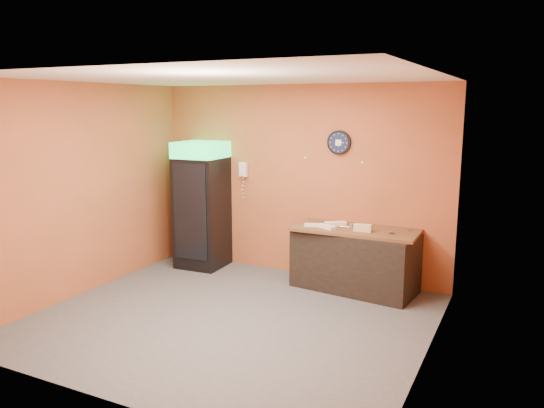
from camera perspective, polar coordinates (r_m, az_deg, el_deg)
The scene contains 15 objects.
floor at distance 6.47m, azimuth -4.41°, elevation -12.20°, with size 4.50×4.50×0.00m, color #47474C.
back_wall at distance 7.83m, azimuth 2.92°, elevation 2.49°, with size 4.50×0.02×2.80m, color #BB5935.
left_wall at distance 7.46m, azimuth -19.62°, elevation 1.48°, with size 0.02×4.00×2.80m, color #BB5935.
right_wall at distance 5.30m, azimuth 16.81°, elevation -1.90°, with size 0.02×4.00×2.80m, color #BB5935.
ceiling at distance 5.97m, azimuth -4.80°, elevation 13.40°, with size 4.50×4.00×0.02m, color white.
beverage_cooler at distance 8.27m, azimuth -7.70°, elevation -0.29°, with size 0.71×0.72×1.95m.
prep_counter at distance 7.37m, azimuth 8.87°, elevation -6.04°, with size 1.64×0.73×0.82m, color black.
wall_clock at distance 7.52m, azimuth 7.22°, elevation 6.58°, with size 0.34×0.06×0.34m.
wall_phone at distance 8.17m, azimuth -3.13°, elevation 3.73°, with size 0.12×0.11×0.22m.
butcher_paper at distance 7.26m, azimuth 8.97°, elevation -2.78°, with size 1.67×0.73×0.04m, color brown.
sub_roll_stack at distance 7.08m, azimuth 9.71°, elevation -2.55°, with size 0.24×0.11×0.10m.
wrapped_sandwich_left at distance 7.30m, azimuth 4.50°, elevation -2.28°, with size 0.25×0.10×0.04m, color silver.
wrapped_sandwich_mid at distance 7.22m, azimuth 5.84°, elevation -2.44°, with size 0.29×0.11×0.04m, color silver.
wrapped_sandwich_right at distance 7.43m, azimuth 6.85°, elevation -2.08°, with size 0.29×0.12×0.04m, color silver.
kitchen_tool at distance 7.25m, azimuth 8.56°, elevation -2.35°, with size 0.07×0.07×0.07m, color silver.
Camera 1 is at (3.07, -5.12, 2.51)m, focal length 35.00 mm.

